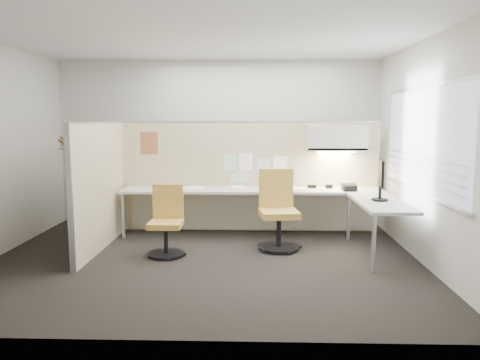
{
  "coord_description": "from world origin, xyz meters",
  "views": [
    {
      "loc": [
        0.64,
        -5.87,
        1.82
      ],
      "look_at": [
        0.43,
        0.8,
        0.93
      ],
      "focal_mm": 35.0,
      "sensor_mm": 36.0,
      "label": 1
    }
  ],
  "objects_px": {
    "chair_right": "(278,212)",
    "chair_left": "(167,223)",
    "desk": "(274,199)",
    "monitor": "(381,177)",
    "phone": "(349,187)"
  },
  "relations": [
    {
      "from": "desk",
      "to": "chair_right",
      "type": "bearing_deg",
      "value": -86.2
    },
    {
      "from": "chair_left",
      "to": "phone",
      "type": "bearing_deg",
      "value": 20.28
    },
    {
      "from": "chair_left",
      "to": "monitor",
      "type": "distance_m",
      "value": 2.9
    },
    {
      "from": "desk",
      "to": "chair_right",
      "type": "distance_m",
      "value": 0.58
    },
    {
      "from": "monitor",
      "to": "phone",
      "type": "bearing_deg",
      "value": 24.99
    },
    {
      "from": "chair_left",
      "to": "chair_right",
      "type": "distance_m",
      "value": 1.55
    },
    {
      "from": "chair_right",
      "to": "monitor",
      "type": "height_order",
      "value": "monitor"
    },
    {
      "from": "chair_right",
      "to": "chair_left",
      "type": "bearing_deg",
      "value": -174.1
    },
    {
      "from": "chair_right",
      "to": "desk",
      "type": "bearing_deg",
      "value": 86.04
    },
    {
      "from": "desk",
      "to": "phone",
      "type": "bearing_deg",
      "value": 1.17
    },
    {
      "from": "chair_left",
      "to": "monitor",
      "type": "relative_size",
      "value": 1.7
    },
    {
      "from": "chair_right",
      "to": "phone",
      "type": "height_order",
      "value": "chair_right"
    },
    {
      "from": "chair_left",
      "to": "monitor",
      "type": "bearing_deg",
      "value": 1.93
    },
    {
      "from": "monitor",
      "to": "desk",
      "type": "bearing_deg",
      "value": 68.12
    },
    {
      "from": "desk",
      "to": "chair_right",
      "type": "height_order",
      "value": "chair_right"
    }
  ]
}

